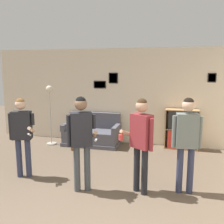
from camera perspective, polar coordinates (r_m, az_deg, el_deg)
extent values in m
cube|color=beige|center=(7.12, 4.03, 3.51)|extent=(8.23, 0.06, 2.70)
cube|color=black|center=(7.25, -2.80, 6.26)|extent=(0.36, 0.02, 0.21)
cube|color=gray|center=(7.25, -2.82, 6.26)|extent=(0.32, 0.01, 0.17)
cube|color=black|center=(7.14, 0.30, 7.76)|extent=(0.26, 0.02, 0.30)
cube|color=gray|center=(7.13, 0.29, 7.75)|extent=(0.22, 0.01, 0.25)
cube|color=black|center=(7.00, 21.89, 7.28)|extent=(0.21, 0.02, 0.24)
cube|color=#B2B2BC|center=(6.99, 21.90, 7.28)|extent=(0.16, 0.01, 0.19)
cube|color=#4C4C56|center=(7.19, -4.69, -7.04)|extent=(1.57, 0.80, 0.10)
cube|color=#4C4C56|center=(7.13, -4.72, -5.43)|extent=(1.51, 0.74, 0.32)
cube|color=#4C4C56|center=(7.34, -3.94, -1.83)|extent=(1.51, 0.14, 0.46)
cube|color=#4C4C56|center=(7.33, -10.15, -3.11)|extent=(0.12, 0.74, 0.18)
cube|color=#4C4C56|center=(6.87, 1.02, -3.83)|extent=(0.12, 0.74, 0.18)
cube|color=#A87F51|center=(6.95, 12.08, -3.67)|extent=(0.02, 0.30, 1.07)
cube|color=#A87F51|center=(6.98, 19.08, -3.95)|extent=(0.02, 0.30, 1.07)
cube|color=#A87F51|center=(7.09, 15.56, -3.55)|extent=(0.87, 0.01, 1.07)
cube|color=#A87F51|center=(7.09, 15.39, -7.94)|extent=(0.83, 0.30, 0.02)
cube|color=#A87F51|center=(6.85, 15.79, 0.45)|extent=(0.83, 0.30, 0.02)
cube|color=#A87F51|center=(6.95, 15.59, -3.82)|extent=(0.83, 0.30, 0.02)
cube|color=red|center=(7.01, 15.49, -5.99)|extent=(0.71, 0.26, 0.48)
cube|color=black|center=(6.88, 15.69, -1.69)|extent=(0.71, 0.26, 0.48)
cylinder|color=#ADA89E|center=(7.42, -13.64, -7.02)|extent=(0.28, 0.28, 0.03)
cylinder|color=#ADA89E|center=(7.24, -13.88, -1.32)|extent=(0.03, 0.03, 1.47)
sphere|color=beige|center=(7.13, -14.16, 5.15)|extent=(0.18, 0.18, 0.18)
cylinder|color=#2D334C|center=(5.37, -20.46, -9.81)|extent=(0.11, 0.11, 0.78)
cylinder|color=#2D334C|center=(5.31, -18.59, -9.89)|extent=(0.11, 0.11, 0.78)
cube|color=#232328|center=(5.16, -19.96, -2.86)|extent=(0.40, 0.29, 0.55)
sphere|color=#D1A889|center=(5.09, -20.23, 1.64)|extent=(0.20, 0.20, 0.20)
sphere|color=brown|center=(5.08, -20.25, 2.03)|extent=(0.17, 0.17, 0.17)
cylinder|color=#232328|center=(5.07, -17.72, -1.56)|extent=(0.07, 0.07, 0.23)
cylinder|color=#D1A889|center=(4.99, -18.00, -3.86)|extent=(0.14, 0.29, 0.18)
cylinder|color=white|center=(4.88, -18.36, -4.91)|extent=(0.07, 0.15, 0.09)
cylinder|color=#232328|center=(5.23, -22.19, -3.10)|extent=(0.07, 0.07, 0.52)
cylinder|color=#3D4247|center=(4.52, -8.00, -12.71)|extent=(0.11, 0.11, 0.83)
cylinder|color=#3D4247|center=(4.52, -5.67, -12.62)|extent=(0.11, 0.11, 0.83)
cube|color=#232328|center=(4.30, -7.03, -3.93)|extent=(0.41, 0.33, 0.59)
sphere|color=brown|center=(4.22, -7.15, 1.81)|extent=(0.21, 0.21, 0.21)
sphere|color=black|center=(4.21, -7.16, 2.32)|extent=(0.18, 0.18, 0.18)
cylinder|color=#232328|center=(4.29, -4.19, -2.15)|extent=(0.07, 0.07, 0.25)
cylinder|color=brown|center=(4.20, -3.96, -5.06)|extent=(0.18, 0.30, 0.19)
cylinder|color=white|center=(4.08, -3.73, -6.42)|extent=(0.09, 0.14, 0.09)
cylinder|color=#232328|center=(4.30, -9.89, -4.32)|extent=(0.07, 0.07, 0.55)
cylinder|color=black|center=(4.51, 5.68, -12.76)|extent=(0.11, 0.11, 0.82)
cylinder|color=black|center=(4.40, 7.44, -13.40)|extent=(0.11, 0.11, 0.82)
cube|color=maroon|center=(4.23, 6.73, -4.36)|extent=(0.41, 0.37, 0.58)
sphere|color=tan|center=(4.15, 6.85, 1.38)|extent=(0.21, 0.21, 0.21)
sphere|color=#382314|center=(4.14, 6.86, 1.88)|extent=(0.18, 0.18, 0.18)
cylinder|color=maroon|center=(4.11, 8.97, -5.21)|extent=(0.07, 0.07, 0.54)
cylinder|color=maroon|center=(4.35, 4.65, -2.24)|extent=(0.07, 0.07, 0.24)
cylinder|color=tan|center=(4.30, 3.36, -4.91)|extent=(0.22, 0.28, 0.18)
cylinder|color=red|center=(4.22, 2.04, -5.80)|extent=(0.08, 0.08, 0.10)
cylinder|color=#2D334C|center=(4.59, 15.20, -12.65)|extent=(0.11, 0.11, 0.82)
cylinder|color=#2D334C|center=(4.62, 17.47, -12.61)|extent=(0.11, 0.11, 0.82)
cube|color=slate|center=(4.38, 16.79, -4.10)|extent=(0.38, 0.24, 0.58)
sphere|color=#D1A889|center=(4.30, 17.07, 1.49)|extent=(0.21, 0.21, 0.21)
sphere|color=black|center=(4.30, 17.10, 1.98)|extent=(0.18, 0.18, 0.18)
cylinder|color=slate|center=(4.43, 19.52, -4.41)|extent=(0.07, 0.07, 0.55)
cylinder|color=slate|center=(4.36, 13.98, -4.37)|extent=(0.07, 0.07, 0.55)
cylinder|color=brown|center=(6.73, -9.09, -7.87)|extent=(0.07, 0.07, 0.20)
cylinder|color=brown|center=(6.68, -9.12, -6.68)|extent=(0.03, 0.03, 0.09)
cylinder|color=red|center=(6.84, 16.77, 0.94)|extent=(0.08, 0.08, 0.10)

